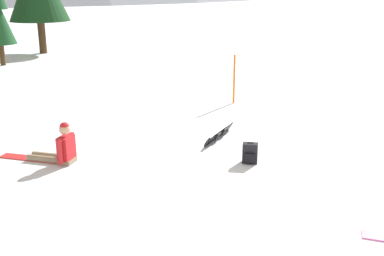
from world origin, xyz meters
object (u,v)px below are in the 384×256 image
Objects in this scene: loose_snowboard_near_left at (220,133)px; trail_marker_pole at (234,79)px; backpack_black at (250,154)px; snowboarder_midground at (59,149)px.

loose_snowboard_near_left is 3.70m from trail_marker_pole.
snowboarder_midground is at bearing 159.60° from backpack_black.
snowboarder_midground is at bearing -175.48° from loose_snowboard_near_left.
snowboarder_midground is 6.68m from trail_marker_pole.
snowboarder_midground is 3.44× the size of backpack_black.
loose_snowboard_near_left is 1.74m from backpack_black.
trail_marker_pole is at bearing 60.07° from loose_snowboard_near_left.
backpack_black is 0.30× the size of trail_marker_pole.
backpack_black is (3.85, -1.43, -0.09)m from snowboarder_midground.
backpack_black is 5.26m from trail_marker_pole.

